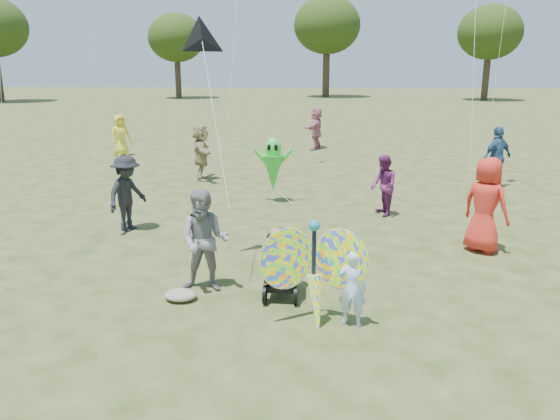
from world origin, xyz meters
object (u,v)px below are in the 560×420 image
(child_girl, at_px, (352,288))
(butterfly_kite, at_px, (315,273))
(crowd_g, at_px, (121,135))
(crowd_a, at_px, (486,205))
(alien_kite, at_px, (273,166))
(crowd_d, at_px, (201,152))
(crowd_j, at_px, (316,128))
(crowd_b, at_px, (127,193))
(crowd_c, at_px, (497,157))
(jogging_stroller, at_px, (282,258))
(crowd_e, at_px, (383,186))
(adult_man, at_px, (205,241))

(child_girl, distance_m, butterfly_kite, 0.57)
(crowd_g, relative_size, butterfly_kite, 0.94)
(crowd_a, bearing_deg, alien_kite, 5.55)
(crowd_d, bearing_deg, crowd_j, -40.82)
(crowd_d, distance_m, butterfly_kite, 10.44)
(crowd_a, bearing_deg, crowd_b, 38.26)
(crowd_b, xyz_separation_m, crowd_c, (9.56, 4.91, 0.07))
(crowd_c, relative_size, crowd_d, 1.02)
(jogging_stroller, bearing_deg, crowd_b, 139.66)
(crowd_e, height_order, crowd_g, crowd_g)
(crowd_b, bearing_deg, jogging_stroller, -109.79)
(adult_man, xyz_separation_m, crowd_c, (7.23, 8.13, 0.07))
(child_girl, height_order, crowd_b, crowd_b)
(crowd_a, bearing_deg, butterfly_kite, 90.68)
(child_girl, relative_size, crowd_b, 0.66)
(crowd_e, height_order, crowd_j, crowd_j)
(child_girl, distance_m, jogging_stroller, 1.47)
(crowd_b, relative_size, crowd_e, 1.13)
(crowd_a, height_order, crowd_d, crowd_a)
(crowd_c, relative_size, crowd_g, 1.12)
(crowd_g, bearing_deg, crowd_j, -21.49)
(child_girl, distance_m, crowd_e, 6.02)
(crowd_b, bearing_deg, alien_kite, -24.93)
(butterfly_kite, bearing_deg, alien_kite, 98.56)
(child_girl, bearing_deg, crowd_d, -53.45)
(crowd_a, xyz_separation_m, crowd_e, (-1.64, 2.56, -0.20))
(crowd_a, distance_m, crowd_e, 3.05)
(crowd_j, relative_size, butterfly_kite, 1.05)
(crowd_b, relative_size, crowd_d, 0.94)
(crowd_a, xyz_separation_m, crowd_j, (-3.18, 13.37, -0.03))
(crowd_b, bearing_deg, adult_man, -121.13)
(crowd_b, bearing_deg, crowd_d, 17.01)
(crowd_e, height_order, jogging_stroller, crowd_e)
(crowd_c, xyz_separation_m, crowd_e, (-3.76, -3.35, -0.17))
(adult_man, distance_m, butterfly_kite, 2.07)
(crowd_e, relative_size, butterfly_kite, 0.85)
(adult_man, distance_m, crowd_d, 8.91)
(child_girl, relative_size, adult_man, 0.66)
(child_girl, height_order, adult_man, adult_man)
(crowd_e, xyz_separation_m, crowd_g, (-9.42, 8.55, 0.07))
(crowd_a, bearing_deg, jogging_stroller, 76.79)
(child_girl, bearing_deg, alien_kite, -63.16)
(child_girl, height_order, crowd_e, crowd_e)
(crowd_a, height_order, crowd_b, crowd_a)
(adult_man, relative_size, jogging_stroller, 1.55)
(adult_man, bearing_deg, crowd_e, 55.79)
(jogging_stroller, bearing_deg, child_girl, -42.24)
(crowd_b, bearing_deg, butterfly_kite, -113.54)
(crowd_b, distance_m, crowd_j, 13.08)
(alien_kite, bearing_deg, crowd_a, -40.41)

